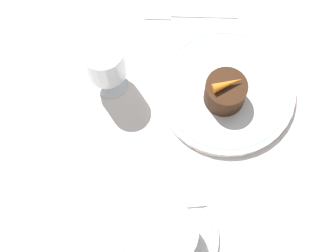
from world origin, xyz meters
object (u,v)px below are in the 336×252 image
(dinner_plate, at_px, (226,90))
(coffee_cup, at_px, (166,235))
(wine_glass, at_px, (105,63))
(dessert_cake, at_px, (225,92))
(fork, at_px, (180,15))

(dinner_plate, xyz_separation_m, coffee_cup, (-0.23, 0.15, 0.03))
(wine_glass, bearing_deg, coffee_cup, -169.89)
(dessert_cake, bearing_deg, wine_glass, 70.16)
(fork, bearing_deg, dinner_plate, -163.40)
(wine_glass, height_order, fork, wine_glass)
(dinner_plate, bearing_deg, fork, 16.60)
(fork, height_order, dessert_cake, dessert_cake)
(coffee_cup, bearing_deg, dinner_plate, -32.58)
(coffee_cup, bearing_deg, dessert_cake, -32.87)
(wine_glass, relative_size, fork, 0.68)
(fork, distance_m, dessert_cake, 0.19)
(coffee_cup, xyz_separation_m, wine_glass, (0.28, 0.05, 0.04))
(dinner_plate, height_order, dessert_cake, dessert_cake)
(dinner_plate, relative_size, dessert_cake, 3.44)
(fork, relative_size, dessert_cake, 2.49)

